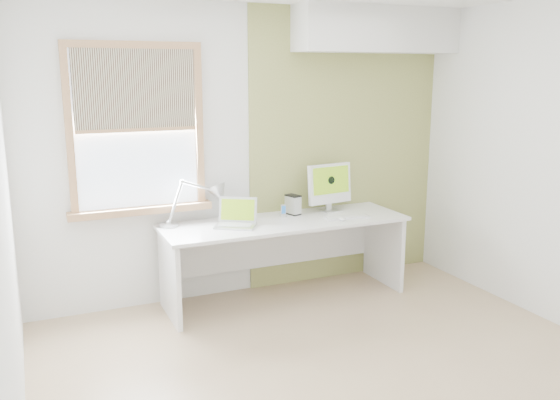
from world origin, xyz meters
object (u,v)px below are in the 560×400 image
desk (282,240)px  laptop (236,219)px  desk_lamp (210,198)px  imac (330,185)px  external_drive (293,205)px

desk → laptop: size_ratio=5.24×
laptop → desk_lamp: bearing=120.3°
laptop → desk: bearing=6.1°
imac → laptop: bearing=-170.8°
laptop → imac: bearing=9.2°
desk_lamp → imac: (1.14, -0.10, 0.04)m
laptop → external_drive: laptop is taller
imac → desk: bearing=-168.2°
desk → external_drive: bearing=36.3°
desk_lamp → external_drive: 0.78m
desk → external_drive: 0.35m
desk_lamp → laptop: desk_lamp is taller
laptop → imac: imac is taller
desk → external_drive: size_ratio=12.02×
desk → laptop: (-0.45, -0.05, 0.25)m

